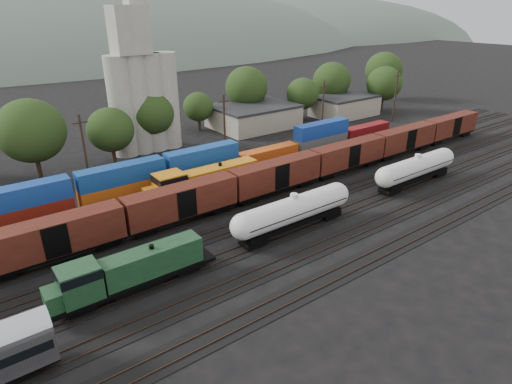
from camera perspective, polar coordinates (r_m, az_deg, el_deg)
ground at (r=55.04m, az=-2.15°, el=-4.55°), size 600.00×600.00×0.00m
tracks at (r=55.01m, az=-2.15°, el=-4.51°), size 180.00×33.20×0.20m
green_locomotive at (r=43.54m, az=-17.11°, el=-10.21°), size 16.75×2.96×4.43m
tank_car_a at (r=52.77m, az=5.02°, el=-2.50°), size 18.22×3.26×4.78m
tank_car_b at (r=70.88m, az=20.57°, el=3.03°), size 18.01×3.22×4.72m
orange_locomotive at (r=61.68m, az=-7.34°, el=1.33°), size 19.41×3.24×4.85m
boxcar_string at (r=55.09m, az=-9.86°, el=-1.25°), size 138.20×2.90×4.20m
container_wall at (r=60.60m, az=-24.47°, el=-1.08°), size 160.00×2.60×5.80m
grain_silo at (r=83.31m, az=-14.88°, el=12.76°), size 13.40×5.00×29.00m
industrial_sheds at (r=85.88m, az=-12.02°, el=7.36°), size 119.38×17.26×5.10m
tree_band at (r=84.93m, az=-14.05°, el=10.44°), size 167.70×22.90×13.55m
utility_poles at (r=70.65m, az=-12.49°, el=6.87°), size 122.20×0.36×12.00m
distant_hills at (r=307.98m, az=-27.26°, el=12.55°), size 860.00×286.00×130.00m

